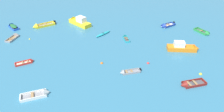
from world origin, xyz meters
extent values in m
cube|color=yellow|center=(-5.43, 34.58, 0.39)|extent=(4.80, 5.09, 0.78)
cone|color=yellow|center=(-7.23, 36.61, 0.43)|extent=(1.81, 1.77, 1.49)
cube|color=white|center=(-5.08, 34.19, 1.33)|extent=(2.20, 2.25, 1.10)
cube|color=black|center=(-5.63, 34.81, 1.55)|extent=(1.00, 0.92, 0.48)
cube|color=#99754C|center=(-17.42, 29.13, 0.04)|extent=(1.80, 2.91, 0.07)
cube|color=gray|center=(-17.94, 29.29, 0.15)|extent=(0.94, 2.73, 0.30)
cube|color=gray|center=(-16.91, 28.96, 0.15)|extent=(0.94, 2.73, 0.30)
cube|color=gray|center=(-17.86, 27.77, 0.15)|extent=(1.04, 0.43, 0.30)
cone|color=gray|center=(-16.97, 30.54, 0.16)|extent=(1.18, 0.94, 1.03)
cube|color=#937047|center=(-17.47, 28.98, 0.21)|extent=(1.01, 0.58, 0.03)
cube|color=#4C4C51|center=(3.14, 26.91, 0.03)|extent=(0.96, 2.31, 0.06)
cube|color=teal|center=(2.74, 26.87, 0.13)|extent=(0.27, 2.35, 0.25)
cube|color=teal|center=(3.54, 26.94, 0.13)|extent=(0.27, 2.35, 0.25)
cube|color=teal|center=(3.25, 25.74, 0.13)|extent=(0.79, 0.15, 0.25)
cone|color=teal|center=(3.03, 28.13, 0.14)|extent=(0.81, 0.61, 0.77)
cube|color=#937047|center=(3.15, 26.79, 0.18)|extent=(0.74, 0.31, 0.03)
cube|color=#937047|center=(3.09, 27.47, 0.18)|extent=(0.74, 0.31, 0.03)
cube|color=gray|center=(-10.14, 13.32, 0.05)|extent=(3.02, 1.75, 0.09)
cube|color=white|center=(-10.28, 13.89, 0.19)|extent=(2.90, 0.77, 0.38)
cube|color=white|center=(-10.00, 12.74, 0.19)|extent=(2.90, 0.77, 0.38)
cube|color=white|center=(-11.58, 12.97, 0.19)|extent=(0.39, 1.16, 0.38)
cone|color=white|center=(-8.64, 13.68, 0.21)|extent=(0.93, 1.27, 1.14)
cube|color=#937047|center=(-10.29, 13.28, 0.26)|extent=(0.55, 1.10, 0.03)
cube|color=beige|center=(12.74, 32.20, 0.05)|extent=(3.08, 2.36, 0.09)
cube|color=navy|center=(13.03, 31.66, 0.18)|extent=(2.70, 1.47, 0.36)
cube|color=navy|center=(12.46, 32.74, 0.18)|extent=(2.70, 1.47, 0.36)
cube|color=navy|center=(14.07, 32.90, 0.18)|extent=(0.67, 1.12, 0.36)
cone|color=navy|center=(11.36, 31.47, 0.20)|extent=(1.16, 1.36, 1.17)
cube|color=#937047|center=(12.88, 32.27, 0.25)|extent=(0.79, 1.11, 0.03)
cube|color=#937047|center=(12.11, 31.86, 0.25)|extent=(0.79, 1.11, 0.03)
cube|color=black|center=(14.18, 32.96, 0.31)|extent=(0.40, 0.41, 0.51)
cube|color=#4C4C51|center=(9.82, 13.62, 0.05)|extent=(2.99, 1.49, 0.09)
cube|color=maroon|center=(9.90, 13.07, 0.18)|extent=(2.96, 0.53, 0.36)
cube|color=maroon|center=(9.73, 14.18, 0.18)|extent=(2.96, 0.53, 0.36)
cube|color=maroon|center=(11.29, 13.85, 0.18)|extent=(0.29, 1.11, 0.36)
cone|color=maroon|center=(8.28, 13.38, 0.20)|extent=(0.84, 1.18, 1.08)
cube|color=#937047|center=(9.97, 13.65, 0.25)|extent=(0.46, 1.05, 0.03)
cube|color=#937047|center=(9.11, 13.51, 0.25)|extent=(0.46, 1.05, 0.03)
cube|color=#4C4C51|center=(18.12, 28.58, 0.05)|extent=(2.03, 2.95, 0.10)
cube|color=#288C3D|center=(18.63, 28.79, 0.21)|extent=(1.20, 2.68, 0.41)
cube|color=#288C3D|center=(17.62, 28.36, 0.21)|extent=(1.20, 2.68, 0.41)
cube|color=#288C3D|center=(17.55, 29.91, 0.21)|extent=(1.03, 0.52, 0.41)
cone|color=#288C3D|center=(18.72, 27.19, 0.23)|extent=(1.22, 1.02, 1.05)
cube|color=#937047|center=(18.06, 28.71, 0.29)|extent=(1.02, 0.66, 0.03)
cube|color=#4C4C51|center=(-18.67, 34.13, 0.05)|extent=(2.52, 2.90, 0.09)
cube|color=blue|center=(-19.10, 33.81, 0.18)|extent=(1.86, 2.45, 0.36)
cube|color=blue|center=(-18.25, 34.44, 0.18)|extent=(1.86, 2.45, 0.36)
cube|color=blue|center=(-17.77, 32.92, 0.18)|extent=(0.89, 0.70, 0.36)
cone|color=blue|center=(-19.61, 35.38, 0.20)|extent=(1.22, 1.16, 1.01)
cube|color=#937047|center=(-18.58, 34.00, 0.25)|extent=(0.94, 0.81, 0.03)
ellipsoid|color=#236633|center=(-18.67, 34.13, 0.47)|extent=(2.33, 2.67, 0.31)
cube|color=orange|center=(11.58, 22.31, 0.35)|extent=(4.81, 2.33, 0.69)
cone|color=orange|center=(13.95, 21.90, 0.38)|extent=(1.13, 1.45, 1.31)
cube|color=white|center=(11.13, 22.39, 1.11)|extent=(1.83, 1.39, 0.84)
cube|color=black|center=(11.85, 22.27, 1.28)|extent=(0.32, 1.07, 0.37)
cube|color=gray|center=(-12.64, 34.71, 0.05)|extent=(3.93, 2.90, 0.11)
cube|color=yellow|center=(-12.31, 34.09, 0.21)|extent=(3.51, 1.90, 0.43)
cube|color=yellow|center=(-12.96, 35.32, 0.21)|extent=(3.51, 1.90, 0.43)
cube|color=yellow|center=(-10.91, 35.62, 0.21)|extent=(0.76, 1.27, 0.43)
cone|color=yellow|center=(-14.44, 33.76, 0.24)|extent=(1.42, 1.60, 1.33)
cube|color=#937047|center=(-12.46, 34.80, 0.30)|extent=(0.94, 1.29, 0.03)
cube|color=#937047|center=(-13.47, 34.27, 0.30)|extent=(0.94, 1.29, 0.03)
cube|color=black|center=(-10.76, 35.70, 0.36)|extent=(0.49, 0.49, 0.60)
cube|color=gray|center=(2.21, 16.96, 0.04)|extent=(2.51, 1.14, 0.07)
cube|color=gray|center=(2.27, 16.54, 0.15)|extent=(2.51, 0.42, 0.30)
cube|color=gray|center=(2.14, 17.38, 0.15)|extent=(2.51, 0.42, 0.30)
cube|color=gray|center=(3.46, 17.14, 0.15)|extent=(0.21, 0.84, 0.30)
cone|color=gray|center=(0.90, 16.77, 0.16)|extent=(0.69, 0.89, 0.81)
cube|color=#937047|center=(2.34, 16.98, 0.21)|extent=(0.37, 0.79, 0.03)
cube|color=#937047|center=(1.61, 16.87, 0.21)|extent=(0.37, 0.79, 0.03)
cube|color=black|center=(3.56, 17.16, 0.25)|extent=(0.27, 0.25, 0.42)
ellipsoid|color=teal|center=(-0.88, 29.40, 0.17)|extent=(3.15, 2.91, 0.33)
torus|color=black|center=(-0.88, 29.40, 0.32)|extent=(0.64, 0.64, 0.07)
cube|color=beige|center=(-13.22, 20.68, 0.04)|extent=(2.41, 1.57, 0.07)
cube|color=red|center=(-13.38, 21.08, 0.15)|extent=(2.22, 0.91, 0.30)
cube|color=red|center=(-13.06, 20.28, 0.15)|extent=(2.22, 0.91, 0.30)
cube|color=red|center=(-14.32, 20.25, 0.15)|extent=(0.39, 0.82, 0.30)
cone|color=red|center=(-12.07, 21.13, 0.16)|extent=(0.80, 0.97, 0.83)
cube|color=#937047|center=(-13.33, 20.64, 0.21)|extent=(0.51, 0.81, 0.03)
cube|color=#937047|center=(-12.69, 20.89, 0.21)|extent=(0.51, 0.81, 0.03)
sphere|color=red|center=(5.16, 18.94, 0.00)|extent=(0.41, 0.41, 0.41)
sphere|color=orange|center=(-1.70, 19.62, 0.00)|extent=(0.42, 0.42, 0.42)
sphere|color=yellow|center=(11.69, 15.62, 0.00)|extent=(0.42, 0.42, 0.42)
sphere|color=yellow|center=(-14.29, 28.76, 0.00)|extent=(0.32, 0.32, 0.32)
camera|label=1|loc=(-2.64, -5.64, 16.94)|focal=32.76mm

